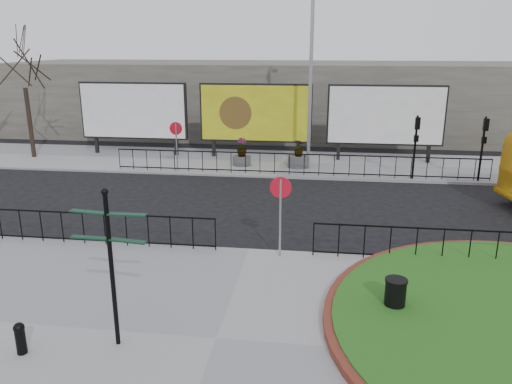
% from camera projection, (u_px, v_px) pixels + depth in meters
% --- Properties ---
extents(ground, '(90.00, 90.00, 0.00)m').
position_uv_depth(ground, '(249.00, 252.00, 15.67)').
color(ground, black).
rests_on(ground, ground).
extents(pavement_near, '(30.00, 10.00, 0.12)m').
position_uv_depth(pavement_near, '(216.00, 341.00, 10.91)').
color(pavement_near, gray).
rests_on(pavement_near, ground).
extents(pavement_far, '(44.00, 6.00, 0.12)m').
position_uv_depth(pavement_far, '(281.00, 163.00, 27.06)').
color(pavement_far, gray).
rests_on(pavement_far, ground).
extents(railing_near_left, '(10.00, 0.10, 1.10)m').
position_uv_depth(railing_near_left, '(62.00, 227.00, 15.94)').
color(railing_near_left, black).
rests_on(railing_near_left, pavement_near).
extents(railing_near_right, '(9.00, 0.10, 1.10)m').
position_uv_depth(railing_near_right, '(470.00, 247.00, 14.39)').
color(railing_near_right, black).
rests_on(railing_near_right, pavement_near).
extents(railing_far, '(18.00, 0.10, 1.10)m').
position_uv_depth(railing_far, '(297.00, 164.00, 24.19)').
color(railing_far, black).
rests_on(railing_far, pavement_far).
extents(speed_sign_far, '(0.64, 0.07, 2.47)m').
position_uv_depth(speed_sign_far, '(176.00, 136.00, 24.68)').
color(speed_sign_far, gray).
rests_on(speed_sign_far, pavement_far).
extents(speed_sign_near, '(0.64, 0.07, 2.47)m').
position_uv_depth(speed_sign_near, '(281.00, 199.00, 14.63)').
color(speed_sign_near, gray).
rests_on(speed_sign_near, pavement_near).
extents(billboard_left, '(6.20, 0.31, 4.10)m').
position_uv_depth(billboard_left, '(134.00, 111.00, 28.31)').
color(billboard_left, black).
rests_on(billboard_left, pavement_far).
extents(billboard_mid, '(6.20, 0.31, 4.10)m').
position_uv_depth(billboard_mid, '(256.00, 113.00, 27.44)').
color(billboard_mid, black).
rests_on(billboard_mid, pavement_far).
extents(billboard_right, '(6.20, 0.31, 4.10)m').
position_uv_depth(billboard_right, '(386.00, 116.00, 26.57)').
color(billboard_right, black).
rests_on(billboard_right, pavement_far).
extents(lamp_post, '(0.74, 0.18, 9.23)m').
position_uv_depth(lamp_post, '(311.00, 74.00, 24.56)').
color(lamp_post, gray).
rests_on(lamp_post, pavement_far).
extents(signal_pole_a, '(0.22, 0.26, 3.00)m').
position_uv_depth(signal_pole_a, '(416.00, 138.00, 23.14)').
color(signal_pole_a, black).
rests_on(signal_pole_a, pavement_far).
extents(signal_pole_b, '(0.22, 0.26, 3.00)m').
position_uv_depth(signal_pole_b, '(484.00, 139.00, 22.76)').
color(signal_pole_b, black).
rests_on(signal_pole_b, pavement_far).
extents(tree_left, '(2.00, 2.00, 7.00)m').
position_uv_depth(tree_left, '(26.00, 94.00, 27.30)').
color(tree_left, '#2D2119').
rests_on(tree_left, pavement_far).
extents(building_backdrop, '(40.00, 10.00, 5.00)m').
position_uv_depth(building_backdrop, '(293.00, 98.00, 35.86)').
color(building_backdrop, slate).
rests_on(building_backdrop, ground).
extents(fingerpost_sign, '(1.63, 0.36, 3.47)m').
position_uv_depth(fingerpost_sign, '(110.00, 253.00, 10.11)').
color(fingerpost_sign, black).
rests_on(fingerpost_sign, pavement_near).
extents(bollard, '(0.23, 0.23, 0.71)m').
position_uv_depth(bollard, '(20.00, 337.00, 10.26)').
color(bollard, black).
rests_on(bollard, pavement_near).
extents(litter_bin, '(0.53, 0.53, 0.88)m').
position_uv_depth(litter_bin, '(395.00, 296.00, 11.80)').
color(litter_bin, black).
rests_on(litter_bin, pavement_near).
extents(planter_a, '(0.93, 0.93, 1.46)m').
position_uv_depth(planter_a, '(242.00, 155.00, 26.18)').
color(planter_a, '#4C4C4F').
rests_on(planter_a, pavement_far).
extents(planter_b, '(1.10, 1.10, 1.44)m').
position_uv_depth(planter_b, '(298.00, 159.00, 25.84)').
color(planter_b, '#4C4C4F').
rests_on(planter_b, pavement_far).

